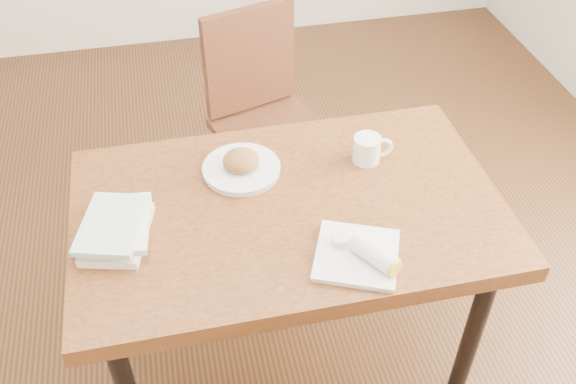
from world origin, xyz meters
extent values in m
cube|color=#472814|center=(0.00, 0.00, -0.01)|extent=(4.00, 5.00, 0.01)
cube|color=brown|center=(0.00, 0.00, 0.72)|extent=(1.31, 0.81, 0.06)
cylinder|color=black|center=(0.55, -0.31, 0.34)|extent=(0.06, 0.06, 0.69)
cylinder|color=black|center=(-0.55, 0.31, 0.34)|extent=(0.06, 0.06, 0.69)
cylinder|color=black|center=(0.55, 0.31, 0.34)|extent=(0.06, 0.06, 0.69)
cylinder|color=#4C2415|center=(0.21, 0.95, 0.23)|extent=(0.04, 0.04, 0.45)
cylinder|color=#4C2415|center=(-0.13, 0.85, 0.23)|extent=(0.04, 0.04, 0.45)
cylinder|color=#4C2415|center=(0.32, 0.61, 0.23)|extent=(0.04, 0.04, 0.45)
cylinder|color=#4C2415|center=(-0.03, 0.50, 0.23)|extent=(0.04, 0.04, 0.45)
cube|color=#4C2415|center=(0.09, 0.73, 0.47)|extent=(0.52, 0.52, 0.04)
cube|color=#4C2415|center=(0.04, 0.91, 0.73)|extent=(0.39, 0.16, 0.45)
cylinder|color=white|center=(-0.11, 0.18, 0.76)|extent=(0.25, 0.25, 0.02)
cylinder|color=white|center=(-0.11, 0.18, 0.77)|extent=(0.25, 0.25, 0.01)
ellipsoid|color=#B27538|center=(-0.11, 0.18, 0.80)|extent=(0.13, 0.13, 0.06)
cylinder|color=white|center=(0.30, 0.15, 0.80)|extent=(0.09, 0.09, 0.09)
torus|color=white|center=(0.35, 0.15, 0.80)|extent=(0.07, 0.02, 0.07)
cylinder|color=tan|center=(0.30, 0.15, 0.84)|extent=(0.08, 0.08, 0.01)
cylinder|color=#F2E5CC|center=(0.30, 0.15, 0.84)|extent=(0.05, 0.05, 0.00)
cube|color=white|center=(0.14, -0.26, 0.76)|extent=(0.29, 0.29, 0.01)
cube|color=white|center=(0.14, -0.26, 0.77)|extent=(0.30, 0.30, 0.01)
cylinder|color=white|center=(0.18, -0.29, 0.80)|extent=(0.12, 0.15, 0.06)
cylinder|color=yellow|center=(0.21, -0.35, 0.80)|extent=(0.05, 0.04, 0.05)
cylinder|color=silver|center=(0.10, -0.21, 0.78)|extent=(0.05, 0.05, 0.03)
cylinder|color=red|center=(0.10, -0.21, 0.79)|extent=(0.04, 0.04, 0.01)
cube|color=white|center=(-0.51, -0.03, 0.76)|extent=(0.23, 0.28, 0.03)
cube|color=silver|center=(-0.50, -0.02, 0.79)|extent=(0.19, 0.26, 0.02)
cube|color=#76B190|center=(-0.52, -0.03, 0.81)|extent=(0.23, 0.28, 0.02)
camera|label=1|loc=(-0.31, -1.40, 2.09)|focal=40.00mm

